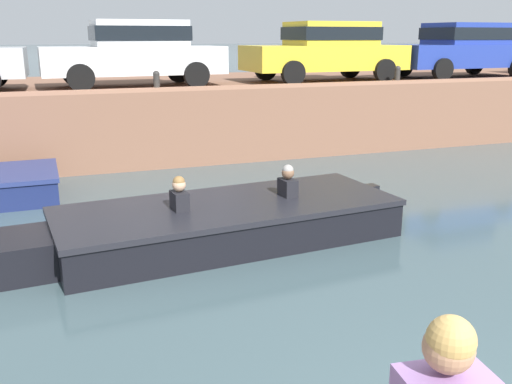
{
  "coord_description": "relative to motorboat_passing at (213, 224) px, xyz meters",
  "views": [
    {
      "loc": [
        -2.7,
        -2.08,
        2.92
      ],
      "look_at": [
        -0.63,
        3.66,
        1.25
      ],
      "focal_mm": 40.0,
      "sensor_mm": 36.0,
      "label": 1
    }
  ],
  "objects": [
    {
      "name": "car_left_inner_white",
      "position": [
        -0.05,
        6.5,
        2.29
      ],
      "size": [
        4.27,
        1.98,
        1.54
      ],
      "color": "white",
      "rests_on": "far_quay_wall"
    },
    {
      "name": "far_quay_wall",
      "position": [
        0.63,
        7.96,
        0.58
      ],
      "size": [
        60.0,
        6.0,
        1.73
      ],
      "primitive_type": "cube",
      "color": "brown",
      "rests_on": "ground"
    },
    {
      "name": "far_wall_coping",
      "position": [
        0.63,
        5.08,
        1.48
      ],
      "size": [
        60.0,
        0.24,
        0.08
      ],
      "primitive_type": "cube",
      "color": "#9F6C52",
      "rests_on": "far_quay_wall"
    },
    {
      "name": "mooring_bollard_east",
      "position": [
        6.39,
        5.21,
        1.68
      ],
      "size": [
        0.15,
        0.15,
        0.45
      ],
      "color": "#2D2B28",
      "rests_on": "far_quay_wall"
    },
    {
      "name": "car_right_inner_blue",
      "position": [
        9.43,
        6.5,
        2.29
      ],
      "size": [
        4.38,
        2.07,
        1.54
      ],
      "color": "#233893",
      "rests_on": "far_quay_wall"
    },
    {
      "name": "car_centre_yellow",
      "position": [
        5.0,
        6.5,
        2.29
      ],
      "size": [
        4.34,
        2.05,
        1.54
      ],
      "color": "yellow",
      "rests_on": "far_quay_wall"
    },
    {
      "name": "ground_plane",
      "position": [
        0.63,
        -0.27,
        -0.29
      ],
      "size": [
        400.0,
        400.0,
        0.0
      ],
      "primitive_type": "plane",
      "color": "#3D5156"
    },
    {
      "name": "mooring_bollard_mid",
      "position": [
        0.19,
        5.21,
        1.68
      ],
      "size": [
        0.15,
        0.15,
        0.45
      ],
      "color": "#2D2B28",
      "rests_on": "far_quay_wall"
    },
    {
      "name": "motorboat_passing",
      "position": [
        0.0,
        0.0,
        0.0
      ],
      "size": [
        6.06,
        2.33,
        1.06
      ],
      "color": "black",
      "rests_on": "ground"
    }
  ]
}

